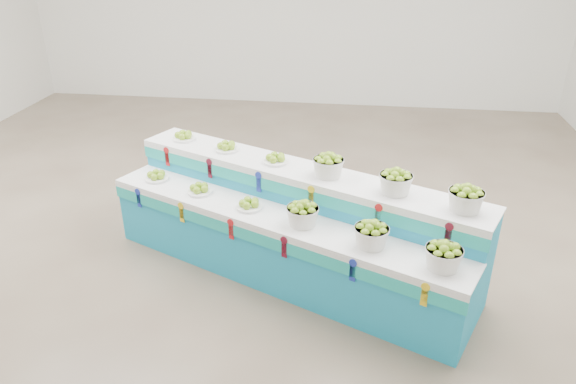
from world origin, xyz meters
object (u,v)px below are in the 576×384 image
object	(u,v)px
display_stand	(288,225)
basket_lower_left	(302,214)
plate_upper_mid	(227,146)
basket_upper_right	(466,198)

from	to	relation	value
display_stand	basket_lower_left	bearing A→B (deg)	-37.89
display_stand	plate_upper_mid	xyz separation A→B (m)	(-0.72, 0.58, 0.56)
basket_lower_left	basket_upper_right	bearing A→B (deg)	-4.47
basket_lower_left	plate_upper_mid	distance (m)	1.31
display_stand	basket_upper_right	distance (m)	1.70
plate_upper_mid	basket_upper_right	size ratio (longest dim) A/B	0.86
display_stand	basket_upper_right	xyz separation A→B (m)	(1.52, -0.44, 0.62)
display_stand	plate_upper_mid	distance (m)	1.09
plate_upper_mid	basket_upper_right	bearing A→B (deg)	-24.42
display_stand	plate_upper_mid	world-z (taller)	plate_upper_mid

